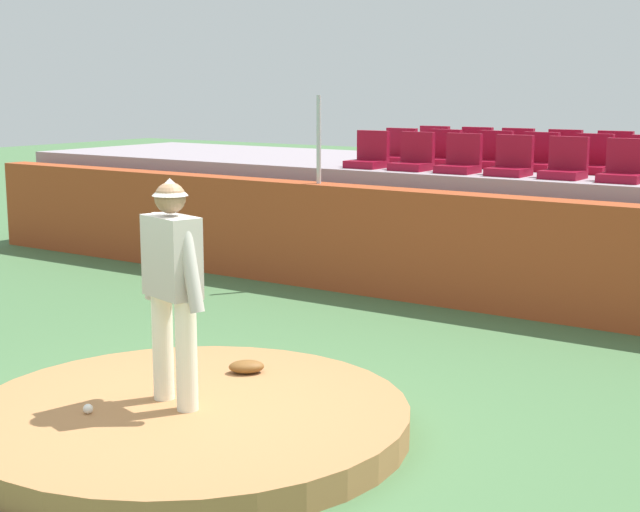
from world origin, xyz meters
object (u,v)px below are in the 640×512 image
at_px(stadium_chair_15, 474,151).
at_px(stadium_chair_18, 612,157).
at_px(baseball, 88,409).
at_px(stadium_chair_1, 414,158).
at_px(stadium_chair_4, 565,165).
at_px(stadium_chair_8, 442,154).
at_px(stadium_chair_14, 431,149).
at_px(stadium_chair_2, 460,161).
at_px(stadium_chair_3, 511,163).
at_px(fielding_glove, 246,367).
at_px(stadium_chair_5, 624,169).
at_px(stadium_chair_16, 515,152).
at_px(stadium_chair_10, 538,159).
at_px(stadium_chair_0, 369,156).
at_px(stadium_chair_9, 493,156).
at_px(stadium_chair_17, 562,155).
at_px(stadium_chair_7, 398,152).
at_px(stadium_chair_11, 592,161).
at_px(pitcher, 172,275).

xyz_separation_m(stadium_chair_15, stadium_chair_18, (2.07, -0.04, 0.00)).
bearing_deg(baseball, stadium_chair_1, 97.72).
xyz_separation_m(stadium_chair_4, stadium_chair_8, (-2.11, 0.87, 0.00)).
height_order(baseball, stadium_chair_4, stadium_chair_4).
bearing_deg(stadium_chair_14, stadium_chair_2, 127.36).
bearing_deg(stadium_chair_1, stadium_chair_2, 179.92).
bearing_deg(stadium_chair_3, fielding_glove, 88.20).
bearing_deg(stadium_chair_18, stadium_chair_5, 111.54).
distance_m(stadium_chair_5, stadium_chair_15, 3.32).
bearing_deg(stadium_chair_4, stadium_chair_16, -51.77).
height_order(baseball, stadium_chair_18, stadium_chair_18).
distance_m(stadium_chair_2, stadium_chair_10, 1.12).
bearing_deg(stadium_chair_1, stadium_chair_14, -69.07).
bearing_deg(stadium_chair_0, stadium_chair_9, -146.29).
bearing_deg(stadium_chair_17, stadium_chair_18, 179.17).
bearing_deg(stadium_chair_7, stadium_chair_0, 93.35).
height_order(stadium_chair_7, stadium_chair_16, same).
height_order(stadium_chair_14, stadium_chair_17, same).
distance_m(stadium_chair_8, stadium_chair_16, 1.16).
bearing_deg(stadium_chair_11, stadium_chair_1, 22.73).
relative_size(stadium_chair_1, stadium_chair_10, 1.00).
bearing_deg(stadium_chair_3, baseball, 85.68).
relative_size(stadium_chair_17, stadium_chair_18, 1.00).
relative_size(stadium_chair_10, stadium_chair_17, 1.00).
relative_size(stadium_chair_15, stadium_chair_16, 1.00).
bearing_deg(stadium_chair_17, stadium_chair_5, 128.27).
height_order(stadium_chair_10, stadium_chair_18, same).
relative_size(stadium_chair_4, stadium_chair_15, 1.00).
bearing_deg(stadium_chair_2, stadium_chair_18, -128.40).
height_order(stadium_chair_1, stadium_chair_8, same).
height_order(pitcher, stadium_chair_15, stadium_chair_15).
bearing_deg(stadium_chair_7, pitcher, 106.33).
distance_m(stadium_chair_5, stadium_chair_10, 1.66).
distance_m(stadium_chair_2, stadium_chair_5, 2.11).
distance_m(stadium_chair_8, stadium_chair_15, 0.93).
xyz_separation_m(baseball, fielding_glove, (0.33, 1.46, 0.02)).
relative_size(pitcher, stadium_chair_8, 3.47).
relative_size(fielding_glove, stadium_chair_1, 0.60).
height_order(stadium_chair_10, stadium_chair_15, same).
xyz_separation_m(stadium_chair_16, stadium_chair_18, (1.43, -0.04, 0.00)).
bearing_deg(baseball, stadium_chair_0, 103.56).
height_order(stadium_chair_5, stadium_chair_7, same).
distance_m(stadium_chair_3, stadium_chair_10, 0.87).
height_order(stadium_chair_8, stadium_chair_11, same).
height_order(stadium_chair_16, stadium_chair_18, same).
bearing_deg(stadium_chair_11, stadium_chair_8, -0.13).
distance_m(pitcher, fielding_glove, 1.33).
bearing_deg(stadium_chair_0, stadium_chair_3, -179.53).
relative_size(stadium_chair_1, stadium_chair_18, 1.00).
relative_size(stadium_chair_8, stadium_chair_15, 1.00).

